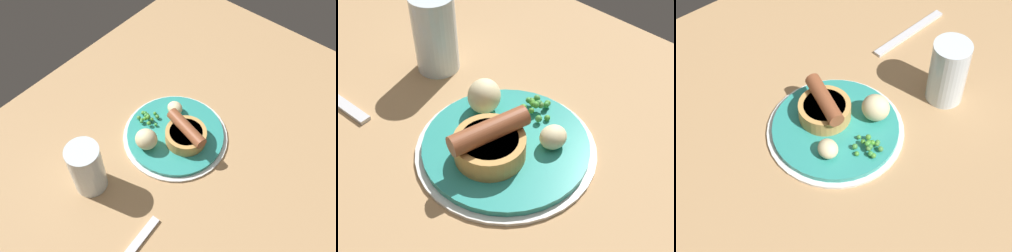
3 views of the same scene
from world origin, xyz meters
The scene contains 7 objects.
dining_table centered at (0.00, 0.00, 1.50)cm, with size 110.00×80.00×3.00cm, color tan.
dinner_plate centered at (5.36, 2.87, 3.57)cm, with size 23.32×23.32×1.40cm.
sausage_pudding centered at (5.41, -0.10, 6.55)cm, with size 8.92×10.53×5.57cm.
pea_pile centered at (4.09, 9.99, 5.39)cm, with size 4.74×5.22×1.85cm.
potato_chunk_0 centered at (9.86, 6.71, 5.86)cm, with size 3.24×3.62×2.91cm, color beige.
potato_chunk_1 centered at (-1.20, 5.45, 6.78)cm, with size 4.79×4.43×4.77cm, color beige.
drinking_glass centered at (-14.76, 8.46, 9.09)cm, with size 6.56×6.56×12.17cm, color silver.
Camera 2 is at (34.24, -26.75, 47.29)cm, focal length 50.00 mm.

